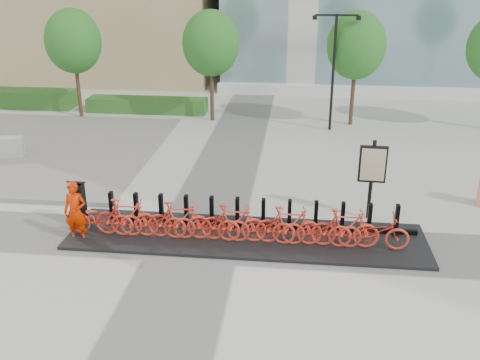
# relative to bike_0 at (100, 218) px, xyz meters

# --- Properties ---
(ground) EXTENTS (120.00, 120.00, 0.00)m
(ground) POSITION_rel_bike_0_xyz_m (2.60, 0.05, -0.55)
(ground) COLOR beige
(hedge_b) EXTENTS (6.00, 1.20, 0.70)m
(hedge_b) POSITION_rel_bike_0_xyz_m (-2.40, 13.25, -0.20)
(hedge_b) COLOR #175619
(hedge_b) RESTS_ON ground
(tree_0) EXTENTS (2.60, 2.60, 5.10)m
(tree_0) POSITION_rel_bike_0_xyz_m (-5.40, 12.05, 3.04)
(tree_0) COLOR brown
(tree_0) RESTS_ON ground
(tree_1) EXTENTS (2.60, 2.60, 5.10)m
(tree_1) POSITION_rel_bike_0_xyz_m (1.10, 12.05, 3.04)
(tree_1) COLOR brown
(tree_1) RESTS_ON ground
(tree_2) EXTENTS (2.60, 2.60, 5.10)m
(tree_2) POSITION_rel_bike_0_xyz_m (7.60, 12.05, 3.04)
(tree_2) COLOR brown
(tree_2) RESTS_ON ground
(streetlamp) EXTENTS (2.00, 0.20, 5.00)m
(streetlamp) POSITION_rel_bike_0_xyz_m (6.60, 11.05, 2.58)
(streetlamp) COLOR black
(streetlamp) RESTS_ON ground
(dock_pad) EXTENTS (9.60, 2.40, 0.08)m
(dock_pad) POSITION_rel_bike_0_xyz_m (3.90, 0.35, -0.51)
(dock_pad) COLOR black
(dock_pad) RESTS_ON ground
(dock_rail_posts) EXTENTS (8.02, 0.50, 0.85)m
(dock_rail_posts) POSITION_rel_bike_0_xyz_m (3.96, 0.82, -0.05)
(dock_rail_posts) COLOR black
(dock_rail_posts) RESTS_ON dock_pad
(bike_0) EXTENTS (1.81, 0.63, 0.95)m
(bike_0) POSITION_rel_bike_0_xyz_m (0.00, 0.00, 0.00)
(bike_0) COLOR red
(bike_0) RESTS_ON dock_pad
(bike_1) EXTENTS (1.75, 0.49, 1.05)m
(bike_1) POSITION_rel_bike_0_xyz_m (0.72, 0.00, 0.05)
(bike_1) COLOR red
(bike_1) RESTS_ON dock_pad
(bike_2) EXTENTS (1.81, 0.63, 0.95)m
(bike_2) POSITION_rel_bike_0_xyz_m (1.44, 0.00, 0.00)
(bike_2) COLOR red
(bike_2) RESTS_ON dock_pad
(bike_3) EXTENTS (1.75, 0.49, 1.05)m
(bike_3) POSITION_rel_bike_0_xyz_m (2.16, 0.00, 0.05)
(bike_3) COLOR red
(bike_3) RESTS_ON dock_pad
(bike_4) EXTENTS (1.81, 0.63, 0.95)m
(bike_4) POSITION_rel_bike_0_xyz_m (2.88, 0.00, 0.00)
(bike_4) COLOR red
(bike_4) RESTS_ON dock_pad
(bike_5) EXTENTS (1.75, 0.49, 1.05)m
(bike_5) POSITION_rel_bike_0_xyz_m (3.60, 0.00, 0.05)
(bike_5) COLOR red
(bike_5) RESTS_ON dock_pad
(bike_6) EXTENTS (1.81, 0.63, 0.95)m
(bike_6) POSITION_rel_bike_0_xyz_m (4.32, 0.00, 0.00)
(bike_6) COLOR red
(bike_6) RESTS_ON dock_pad
(bike_7) EXTENTS (1.75, 0.49, 1.05)m
(bike_7) POSITION_rel_bike_0_xyz_m (5.04, 0.00, 0.05)
(bike_7) COLOR red
(bike_7) RESTS_ON dock_pad
(bike_8) EXTENTS (1.81, 0.63, 0.95)m
(bike_8) POSITION_rel_bike_0_xyz_m (5.76, 0.00, 0.00)
(bike_8) COLOR red
(bike_8) RESTS_ON dock_pad
(bike_9) EXTENTS (1.75, 0.49, 1.05)m
(bike_9) POSITION_rel_bike_0_xyz_m (6.48, 0.00, 0.05)
(bike_9) COLOR red
(bike_9) RESTS_ON dock_pad
(bike_10) EXTENTS (1.81, 0.63, 0.95)m
(bike_10) POSITION_rel_bike_0_xyz_m (7.20, 0.00, 0.00)
(bike_10) COLOR red
(bike_10) RESTS_ON dock_pad
(kiosk) EXTENTS (0.43, 0.37, 1.32)m
(kiosk) POSITION_rel_bike_0_xyz_m (-0.84, 0.60, 0.16)
(kiosk) COLOR black
(kiosk) RESTS_ON dock_pad
(worker_red) EXTENTS (0.61, 0.40, 1.67)m
(worker_red) POSITION_rel_bike_0_xyz_m (-0.56, -0.27, 0.28)
(worker_red) COLOR red
(worker_red) RESTS_ON ground
(map_sign) EXTENTS (0.78, 0.16, 2.36)m
(map_sign) POSITION_rel_bike_0_xyz_m (7.31, 2.00, 1.01)
(map_sign) COLOR black
(map_sign) RESTS_ON ground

